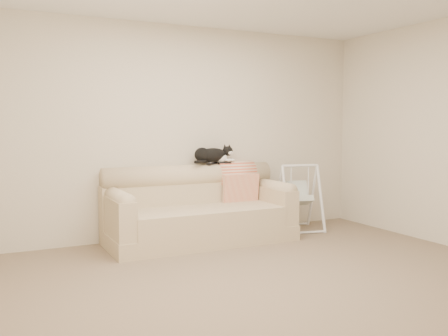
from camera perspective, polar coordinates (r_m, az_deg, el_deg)
name	(u,v)px	position (r m, az deg, el deg)	size (l,w,h in m)	color
ground_plane	(266,278)	(4.65, 4.83, -12.44)	(5.00, 5.00, 0.00)	#725D4C
room_shell	(267,109)	(4.44, 4.98, 6.74)	(5.04, 4.04, 2.60)	beige
sofa	(198,212)	(5.98, -2.98, -5.03)	(2.20, 0.93, 0.90)	tan
remote_a	(212,163)	(6.23, -1.42, 0.56)	(0.18, 0.14, 0.03)	black
remote_b	(224,163)	(6.28, 0.06, 0.58)	(0.17, 0.06, 0.02)	black
tuxedo_cat	(213,155)	(6.24, -1.31, 1.50)	(0.60, 0.30, 0.24)	black
throw_blanket	(236,177)	(6.39, 1.34, -0.98)	(0.49, 0.38, 0.58)	#DB5836
baby_swing	(299,197)	(6.66, 8.60, -3.31)	(0.63, 0.66, 0.88)	white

